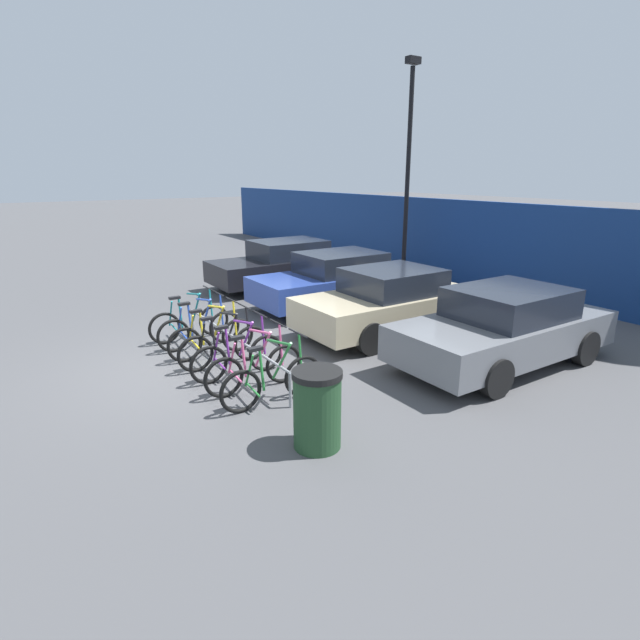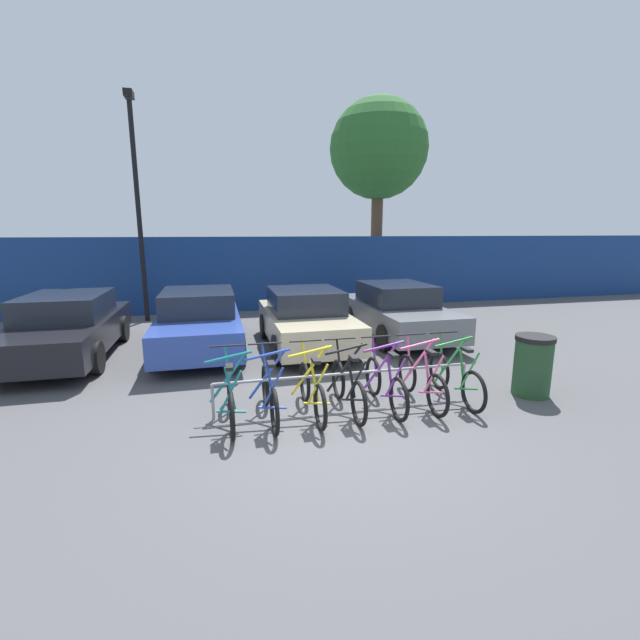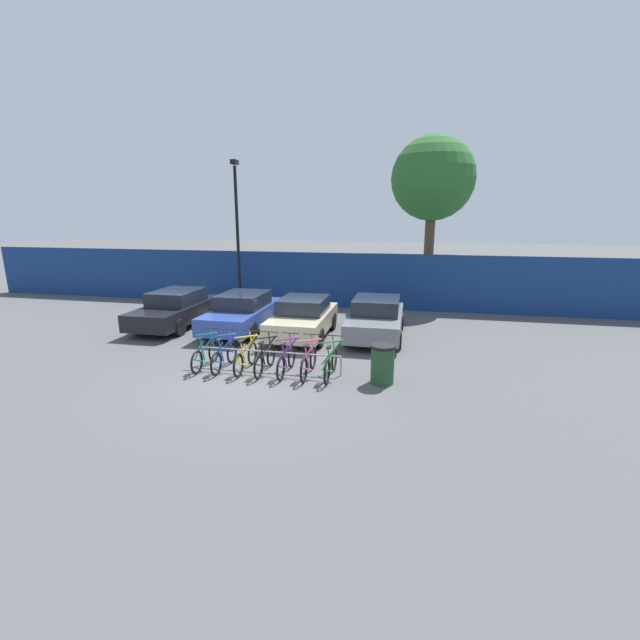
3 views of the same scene
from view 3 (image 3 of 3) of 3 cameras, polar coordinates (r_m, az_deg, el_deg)
ground_plane at (r=11.71m, az=-9.66°, el=-7.62°), size 120.00×120.00×0.00m
hoarding_wall at (r=20.25m, az=0.15°, el=5.39°), size 36.00×0.16×2.55m
bike_rack at (r=12.02m, az=-6.97°, el=-4.46°), size 4.17×0.04×0.57m
bicycle_teal at (r=12.62m, az=-15.00°, el=-4.50°), size 0.68×1.71×1.05m
bicycle_blue at (r=12.38m, az=-12.65°, el=-4.72°), size 0.68×1.71×1.05m
bicycle_yellow at (r=12.13m, az=-9.89°, el=-4.97°), size 0.68×1.71×1.05m
bicycle_black at (r=11.93m, az=-7.35°, el=-5.19°), size 0.68×1.71×1.05m
bicycle_purple at (r=11.75m, az=-4.50°, el=-5.42°), size 0.68×1.71×1.05m
bicycle_pink at (r=11.60m, az=-1.54°, el=-5.65°), size 0.68×1.71×1.05m
bicycle_green at (r=11.47m, az=1.44°, el=-5.86°), size 0.68×1.71×1.05m
car_black at (r=17.64m, az=-18.55°, el=1.49°), size 1.91×4.51×1.40m
car_blue at (r=16.37m, az=-10.25°, el=1.08°), size 1.91×4.41×1.40m
car_beige at (r=15.25m, az=-2.25°, el=0.35°), size 1.91×4.01×1.40m
car_grey at (r=15.32m, az=7.47°, el=0.30°), size 1.91×4.27×1.40m
lamp_post at (r=20.19m, az=-10.96°, el=11.91°), size 0.24×0.44×6.60m
trash_bin at (r=11.16m, az=8.33°, el=-5.82°), size 0.63×0.63×1.03m
tree_behind_hoarding at (r=21.46m, az=14.82°, el=17.64°), size 3.85×3.85×7.82m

